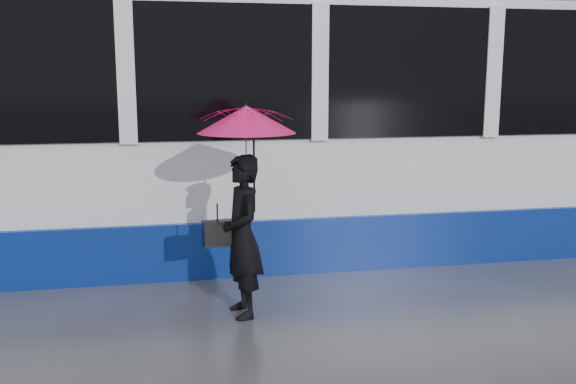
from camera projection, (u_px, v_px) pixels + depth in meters
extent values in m
plane|color=#2E2E33|center=(317.00, 315.00, 5.90)|extent=(90.00, 90.00, 0.00)
cube|color=#3F3D38|center=(282.00, 260.00, 7.62)|extent=(34.00, 0.07, 0.02)
cube|color=#3F3D38|center=(263.00, 232.00, 9.01)|extent=(34.00, 0.07, 0.02)
cube|color=white|center=(334.00, 127.00, 8.20)|extent=(24.00, 2.40, 2.95)
cube|color=navy|center=(333.00, 219.00, 8.41)|extent=(24.00, 2.56, 0.62)
cube|color=black|center=(335.00, 73.00, 8.08)|extent=(23.00, 2.48, 1.40)
imported|color=black|center=(242.00, 236.00, 5.78)|extent=(0.44, 0.59, 1.48)
imported|color=#FF1553|center=(247.00, 146.00, 5.64)|extent=(0.93, 0.94, 0.74)
cone|color=#FF1553|center=(247.00, 119.00, 5.60)|extent=(1.00, 1.00, 0.24)
cylinder|color=black|center=(246.00, 103.00, 5.57)|extent=(0.01, 0.01, 0.06)
cylinder|color=black|center=(254.00, 176.00, 5.72)|extent=(0.02, 0.02, 0.65)
cube|color=black|center=(218.00, 233.00, 5.75)|extent=(0.28, 0.16, 0.23)
cylinder|color=black|center=(217.00, 211.00, 5.71)|extent=(0.01, 0.01, 0.18)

